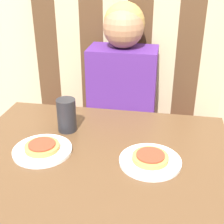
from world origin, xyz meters
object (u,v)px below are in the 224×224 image
at_px(pizza_left, 42,146).
at_px(drinking_cup, 67,115).
at_px(plate_left, 43,150).
at_px(plate_right, 150,161).
at_px(pizza_right, 150,157).
at_px(person, 123,72).

distance_m(pizza_left, drinking_cup, 0.18).
distance_m(plate_left, drinking_cup, 0.18).
xyz_separation_m(plate_right, drinking_cup, (-0.34, 0.17, 0.06)).
bearing_deg(pizza_right, pizza_left, 180.00).
relative_size(pizza_right, drinking_cup, 0.92).
xyz_separation_m(person, drinking_cup, (-0.15, -0.49, -0.02)).
height_order(person, plate_right, person).
distance_m(pizza_left, pizza_right, 0.38).
bearing_deg(pizza_left, person, 73.95).
bearing_deg(pizza_left, plate_left, 0.00).
bearing_deg(plate_left, plate_right, 0.00).
bearing_deg(pizza_right, drinking_cup, 153.82).
relative_size(pizza_left, drinking_cup, 0.92).
bearing_deg(pizza_right, plate_left, 180.00).
height_order(plate_left, pizza_right, pizza_right).
height_order(plate_right, pizza_left, pizza_left).
xyz_separation_m(plate_right, pizza_left, (-0.38, 0.00, 0.02)).
bearing_deg(plate_left, pizza_left, 0.00).
relative_size(plate_right, drinking_cup, 1.58).
relative_size(person, drinking_cup, 5.35).
height_order(pizza_left, pizza_right, same).
relative_size(plate_right, pizza_left, 1.71).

